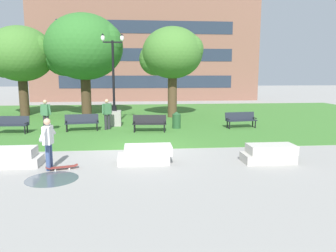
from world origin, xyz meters
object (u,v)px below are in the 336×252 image
Objects in this scene: park_bench_far_right at (82,121)px; person_bystander_near_lawn at (46,114)px; park_bench_far_left at (149,122)px; person_bystander_far_lawn at (107,112)px; park_bench_near_left at (11,124)px; person_skateboarder at (48,141)px; concrete_block_left at (146,155)px; concrete_block_center at (12,157)px; skateboard at (62,167)px; trash_bin at (177,120)px; lamp_post_left at (114,108)px; park_bench_near_right at (241,119)px; concrete_block_right at (269,154)px.

park_bench_far_right is 1.09× the size of person_bystander_near_lawn.
person_bystander_far_lawn is at bearing 158.30° from park_bench_far_left.
park_bench_near_left is at bearing -171.78° from person_bystander_far_lawn.
concrete_block_left is at bearing 9.07° from person_skateboarder.
person_skateboarder is 0.93× the size of park_bench_near_left.
person_skateboarder is (1.37, -0.56, 0.66)m from concrete_block_center.
park_bench_near_left is at bearing 120.44° from skateboard.
person_bystander_near_lawn is at bearing -178.08° from trash_bin.
park_bench_near_left reaches higher than concrete_block_left.
lamp_post_left is 3.92m from person_bystander_near_lawn.
park_bench_near_left is 0.99× the size of park_bench_far_right.
park_bench_near_right is at bearing 8.30° from park_bench_far_left.
skateboard is 0.19× the size of lamp_post_left.
skateboard is 0.56× the size of park_bench_far_right.
lamp_post_left is at bearing 21.84° from park_bench_near_left.
park_bench_far_right is at bearing -176.46° from trash_bin.
person_skateboarder is 7.60m from park_bench_far_left.
concrete_block_left is 3.28m from person_skateboarder.
lamp_post_left is at bearing 77.25° from person_bystander_far_lawn.
concrete_block_right is at bearing -58.45° from park_bench_far_left.
person_skateboarder is 11.61m from park_bench_near_right.
park_bench_near_right and park_bench_far_left have the same top height.
trash_bin is (-2.41, 7.51, 0.20)m from concrete_block_right.
person_skateboarder reaches higher than skateboard.
concrete_block_center is at bearing 157.81° from person_skateboarder.
trash_bin is (5.27, 0.33, -0.04)m from park_bench_far_right.
park_bench_near_left is 4.99m from person_bystander_far_lawn.
person_skateboarder is at bearing -178.57° from concrete_block_right.
concrete_block_center is 6.77m from park_bench_near_left.
concrete_block_left is 0.35× the size of lamp_post_left.
person_bystander_near_lawn is at bearing -179.90° from park_bench_near_right.
person_skateboarder is at bearing -118.02° from park_bench_far_left.
lamp_post_left is at bearing 168.12° from park_bench_near_right.
concrete_block_right is 10.52m from park_bench_far_right.
skateboard is 9.18m from lamp_post_left.
concrete_block_right is at bearing 1.77° from skateboard.
park_bench_near_left is 0.34× the size of lamp_post_left.
lamp_post_left reaches higher than trash_bin.
concrete_block_center is 1.01× the size of park_bench_near_left.
person_bystander_near_lawn is at bearing -156.52° from lamp_post_left.
skateboard is (0.40, -0.03, -0.89)m from person_skateboarder.
concrete_block_left is 9.00m from park_bench_near_right.
park_bench_near_right is at bearing -11.88° from lamp_post_left.
trash_bin is (8.84, 0.78, -0.04)m from park_bench_near_left.
park_bench_far_left is at bearing -1.71° from park_bench_near_left.
lamp_post_left is (-2.02, 2.31, 0.57)m from park_bench_far_left.
concrete_block_left is 8.71m from person_bystander_near_lawn.
concrete_block_right is 1.91× the size of trash_bin.
trash_bin is at bearing 5.04° from park_bench_near_left.
lamp_post_left is at bearing 159.94° from trash_bin.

